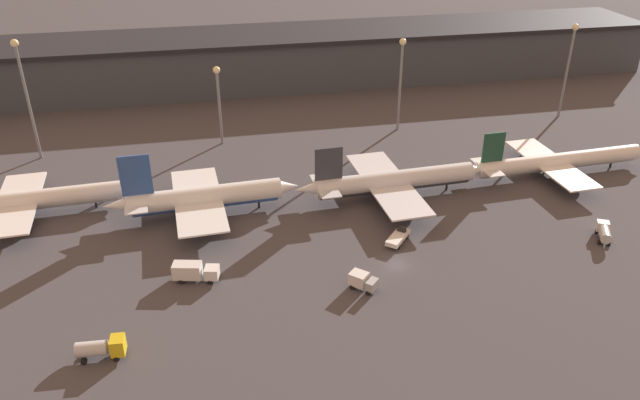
# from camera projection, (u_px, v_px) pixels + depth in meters

# --- Properties ---
(ground) EXTENTS (600.00, 600.00, 0.00)m
(ground) POSITION_uv_depth(u_px,v_px,m) (396.00, 265.00, 113.69)
(ground) COLOR #423F44
(terminal_building) EXTENTS (237.10, 29.10, 16.60)m
(terminal_building) POSITION_uv_depth(u_px,v_px,m) (295.00, 57.00, 203.77)
(terminal_building) COLOR #3D424C
(terminal_building) RESTS_ON ground
(airplane_0) EXTENTS (45.69, 27.77, 14.33)m
(airplane_0) POSITION_uv_depth(u_px,v_px,m) (23.00, 201.00, 127.84)
(airplane_0) COLOR white
(airplane_0) RESTS_ON ground
(airplane_1) EXTENTS (40.10, 28.92, 14.86)m
(airplane_1) POSITION_uv_depth(u_px,v_px,m) (204.00, 198.00, 128.09)
(airplane_1) COLOR white
(airplane_1) RESTS_ON ground
(airplane_2) EXTENTS (44.11, 31.75, 13.21)m
(airplane_2) POSITION_uv_depth(u_px,v_px,m) (393.00, 181.00, 135.01)
(airplane_2) COLOR silver
(airplane_2) RESTS_ON ground
(airplane_3) EXTENTS (49.22, 28.05, 12.25)m
(airplane_3) POSITION_uv_depth(u_px,v_px,m) (557.00, 162.00, 144.97)
(airplane_3) COLOR white
(airplane_3) RESTS_ON ground
(service_vehicle_0) EXTENTS (5.16, 5.09, 2.92)m
(service_vehicle_0) POSITION_uv_depth(u_px,v_px,m) (362.00, 281.00, 106.67)
(service_vehicle_0) COLOR #9EA3A8
(service_vehicle_0) RESTS_ON ground
(service_vehicle_1) EXTENTS (8.30, 4.28, 3.45)m
(service_vehicle_1) POSITION_uv_depth(u_px,v_px,m) (194.00, 271.00, 108.64)
(service_vehicle_1) COLOR white
(service_vehicle_1) RESTS_ON ground
(service_vehicle_3) EXTENTS (7.20, 2.93, 3.42)m
(service_vehicle_3) POSITION_uv_depth(u_px,v_px,m) (101.00, 348.00, 91.66)
(service_vehicle_3) COLOR gold
(service_vehicle_3) RESTS_ON ground
(service_vehicle_4) EXTENTS (4.69, 6.51, 2.75)m
(service_vehicle_4) POSITION_uv_depth(u_px,v_px,m) (604.00, 232.00, 120.67)
(service_vehicle_4) COLOR white
(service_vehicle_4) RESTS_ON ground
(service_vehicle_5) EXTENTS (6.30, 6.74, 2.41)m
(service_vehicle_5) POSITION_uv_depth(u_px,v_px,m) (398.00, 237.00, 119.95)
(service_vehicle_5) COLOR white
(service_vehicle_5) RESTS_ON ground
(lamp_post_0) EXTENTS (1.80, 1.80, 29.44)m
(lamp_post_0) POSITION_uv_depth(u_px,v_px,m) (25.00, 87.00, 145.85)
(lamp_post_0) COLOR slate
(lamp_post_0) RESTS_ON ground
(lamp_post_1) EXTENTS (1.80, 1.80, 20.47)m
(lamp_post_1) POSITION_uv_depth(u_px,v_px,m) (218.00, 94.00, 156.15)
(lamp_post_1) COLOR slate
(lamp_post_1) RESTS_ON ground
(lamp_post_2) EXTENTS (1.80, 1.80, 24.95)m
(lamp_post_2) POSITION_uv_depth(u_px,v_px,m) (401.00, 73.00, 163.44)
(lamp_post_2) COLOR slate
(lamp_post_2) RESTS_ON ground
(lamp_post_3) EXTENTS (1.80, 1.80, 26.38)m
(lamp_post_3) POSITION_uv_depth(u_px,v_px,m) (569.00, 59.00, 171.69)
(lamp_post_3) COLOR slate
(lamp_post_3) RESTS_ON ground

